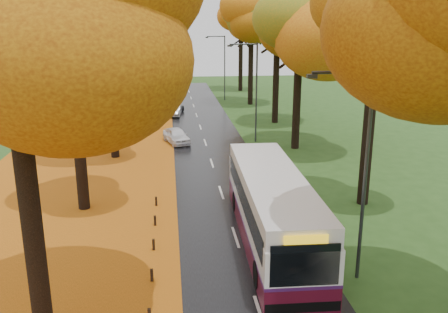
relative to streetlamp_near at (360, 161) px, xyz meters
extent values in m
cube|color=black|center=(-3.95, 17.00, -4.69)|extent=(6.50, 90.00, 0.04)
cube|color=silver|center=(-3.95, 17.00, -4.67)|extent=(0.12, 90.00, 0.01)
cube|color=#82460B|center=(-12.95, 17.00, -4.70)|extent=(12.00, 90.00, 0.02)
cube|color=orange|center=(-7.00, 17.00, -4.67)|extent=(0.90, 90.00, 0.01)
cylinder|color=black|center=(-10.85, -2.50, -0.43)|extent=(0.60, 0.60, 8.58)
ellipsoid|color=gold|center=(-10.85, -2.50, 4.93)|extent=(9.20, 9.20, 7.18)
cylinder|color=black|center=(-11.45, 8.50, -0.14)|extent=(0.60, 0.60, 9.15)
ellipsoid|color=gold|center=(-11.45, 8.50, 5.58)|extent=(8.00, 8.00, 6.24)
cylinder|color=black|center=(-10.85, 18.50, -0.71)|extent=(0.60, 0.60, 8.00)
ellipsoid|color=gold|center=(-10.85, 18.50, 4.29)|extent=(9.20, 9.20, 7.18)
cylinder|color=black|center=(-11.45, 30.50, -0.43)|extent=(0.60, 0.60, 8.58)
ellipsoid|color=gold|center=(-11.45, 30.50, 4.93)|extent=(8.00, 8.00, 6.24)
cylinder|color=black|center=(-10.85, 41.50, -0.14)|extent=(0.60, 0.60, 9.15)
ellipsoid|color=gold|center=(-10.85, 41.50, 5.58)|extent=(9.20, 9.20, 7.18)
cylinder|color=black|center=(-11.45, 51.50, -0.71)|extent=(0.60, 0.60, 8.00)
ellipsoid|color=gold|center=(-11.45, 51.50, 4.29)|extent=(8.00, 8.00, 6.24)
cylinder|color=black|center=(3.55, 7.50, -0.11)|extent=(0.60, 0.60, 9.22)
ellipsoid|color=#C3810E|center=(3.55, 7.50, 5.65)|extent=(8.20, 8.20, 6.40)
cylinder|color=black|center=(2.95, 19.50, -0.62)|extent=(0.60, 0.60, 8.19)
ellipsoid|color=#C3810E|center=(2.95, 19.50, 4.50)|extent=(9.20, 9.20, 7.18)
cylinder|color=black|center=(3.55, 29.50, -0.36)|extent=(0.60, 0.60, 8.70)
ellipsoid|color=#C3810E|center=(3.55, 29.50, 5.08)|extent=(8.20, 8.20, 6.40)
cylinder|color=black|center=(2.95, 40.50, -0.11)|extent=(0.60, 0.60, 9.22)
ellipsoid|color=#C3810E|center=(2.95, 40.50, 5.65)|extent=(9.20, 9.20, 7.18)
cylinder|color=black|center=(3.55, 52.50, -0.62)|extent=(0.60, 0.60, 8.19)
ellipsoid|color=#C3810E|center=(3.55, 52.50, 4.50)|extent=(8.20, 8.20, 6.40)
cube|color=black|center=(-7.65, 0.60, -4.45)|extent=(0.11, 0.11, 0.52)
cube|color=black|center=(-7.65, 3.20, -4.45)|extent=(0.11, 0.11, 0.52)
cube|color=black|center=(-7.65, 5.80, -4.45)|extent=(0.11, 0.11, 0.52)
cube|color=black|center=(-7.65, 8.40, -4.45)|extent=(0.11, 0.11, 0.52)
cylinder|color=#333538|center=(0.25, 0.00, -0.71)|extent=(0.14, 0.14, 8.00)
cylinder|color=#333538|center=(-0.85, 0.00, 3.19)|extent=(2.20, 0.11, 0.11)
cube|color=#333538|center=(-1.95, 0.00, 3.07)|extent=(0.35, 0.18, 0.14)
cylinder|color=#333538|center=(0.25, 22.00, -0.71)|extent=(0.14, 0.14, 8.00)
cylinder|color=#333538|center=(-0.85, 22.00, 3.19)|extent=(2.20, 0.11, 0.11)
cube|color=#333538|center=(-1.95, 22.00, 3.07)|extent=(0.35, 0.18, 0.14)
cylinder|color=#333538|center=(0.25, 44.00, -0.71)|extent=(0.14, 0.14, 8.00)
cylinder|color=#333538|center=(-0.85, 44.00, 3.19)|extent=(2.20, 0.11, 0.11)
cube|color=#333538|center=(-1.95, 44.00, 3.07)|extent=(0.35, 0.18, 0.14)
cube|color=#4A0B1D|center=(-2.38, 3.57, -4.20)|extent=(2.98, 11.72, 0.95)
cube|color=white|center=(-2.38, 3.57, -3.03)|extent=(2.98, 11.72, 1.38)
cube|color=white|center=(-2.38, 3.57, -1.97)|extent=(2.92, 11.49, 0.74)
cube|color=#3F1751|center=(-2.38, 3.57, -3.67)|extent=(3.00, 11.74, 0.13)
cube|color=black|center=(-2.38, 3.57, -2.61)|extent=(2.98, 10.79, 0.90)
cube|color=black|center=(-2.54, -2.22, -2.82)|extent=(2.33, 0.13, 1.48)
cube|color=yellow|center=(-2.54, -2.22, -1.90)|extent=(1.46, 0.10, 0.30)
cube|color=black|center=(-2.54, -2.20, -4.38)|extent=(2.60, 0.19, 0.37)
cylinder|color=black|center=(-3.69, -0.35, -4.14)|extent=(0.33, 1.07, 1.06)
cylinder|color=black|center=(-1.29, -0.42, -4.14)|extent=(0.33, 1.07, 1.06)
cylinder|color=black|center=(-3.48, 7.10, -4.14)|extent=(0.33, 1.07, 1.06)
cylinder|color=black|center=(-1.07, 7.03, -4.14)|extent=(0.33, 1.07, 1.06)
imported|color=white|center=(-6.28, 22.05, -4.05)|extent=(2.50, 3.94, 1.25)
imported|color=#9C9EA4|center=(-6.30, 34.18, -4.01)|extent=(1.80, 4.15, 1.33)
imported|color=black|center=(-6.23, 37.61, -4.11)|extent=(2.31, 4.13, 1.13)
camera|label=1|loc=(-6.77, -15.72, 4.82)|focal=38.00mm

